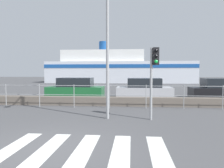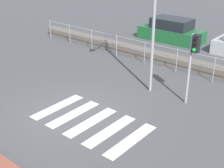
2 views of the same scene
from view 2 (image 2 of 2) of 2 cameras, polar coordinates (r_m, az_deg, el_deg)
The scene contains 6 objects.
ground_plane at distance 11.94m, azimuth -7.25°, elevation -5.36°, with size 160.00×160.00×0.00m, color #4C4C4F.
crosswalk at distance 11.33m, azimuth -3.87°, elevation -6.92°, with size 4.05×2.40×0.01m.
seawall at distance 16.94m, azimuth 10.26°, elevation 4.54°, with size 19.05×0.55×0.49m.
harbor_fence at distance 16.04m, azimuth 8.82°, elevation 5.65°, with size 17.19×0.04×1.24m.
traffic_light_far at distance 12.09m, azimuth 14.64°, elevation 5.32°, with size 0.34×0.32×2.85m.
parked_car_green at distance 21.08m, azimuth 10.78°, elevation 9.50°, with size 4.18×1.81×1.47m.
Camera 2 is at (7.73, -6.94, 5.88)m, focal length 50.00 mm.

